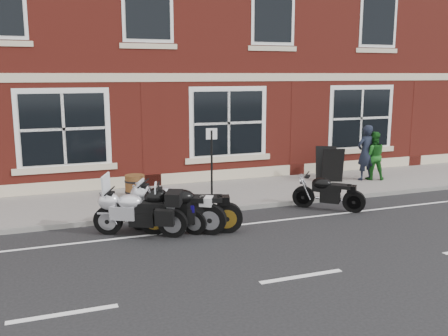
{
  "coord_description": "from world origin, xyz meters",
  "views": [
    {
      "loc": [
        -4.17,
        -10.26,
        3.5
      ],
      "look_at": [
        0.26,
        1.6,
        1.11
      ],
      "focal_mm": 40.0,
      "sensor_mm": 36.0,
      "label": 1
    }
  ],
  "objects_px": {
    "moto_sport_silver": "(174,206)",
    "pedestrian_right": "(373,156)",
    "moto_naked_black": "(327,191)",
    "parking_sign": "(212,161)",
    "moto_touring_silver": "(137,211)",
    "moto_sport_black": "(189,207)",
    "moto_sport_red": "(167,210)",
    "a_board_sign": "(329,164)",
    "barrel_planter": "(135,186)",
    "pedestrian_left": "(366,153)"
  },
  "relations": [
    {
      "from": "moto_sport_black",
      "to": "moto_naked_black",
      "type": "relative_size",
      "value": 1.53
    },
    {
      "from": "moto_touring_silver",
      "to": "moto_sport_silver",
      "type": "height_order",
      "value": "moto_touring_silver"
    },
    {
      "from": "moto_touring_silver",
      "to": "moto_naked_black",
      "type": "distance_m",
      "value": 5.06
    },
    {
      "from": "pedestrian_right",
      "to": "a_board_sign",
      "type": "bearing_deg",
      "value": 14.12
    },
    {
      "from": "moto_sport_silver",
      "to": "pedestrian_left",
      "type": "xyz_separation_m",
      "value": [
        7.1,
        2.75,
        0.41
      ]
    },
    {
      "from": "moto_sport_black",
      "to": "a_board_sign",
      "type": "distance_m",
      "value": 6.45
    },
    {
      "from": "moto_touring_silver",
      "to": "moto_sport_black",
      "type": "xyz_separation_m",
      "value": [
        1.09,
        -0.25,
        0.03
      ]
    },
    {
      "from": "moto_naked_black",
      "to": "parking_sign",
      "type": "bearing_deg",
      "value": 112.65
    },
    {
      "from": "moto_sport_black",
      "to": "pedestrian_right",
      "type": "relative_size",
      "value": 1.44
    },
    {
      "from": "moto_touring_silver",
      "to": "pedestrian_left",
      "type": "height_order",
      "value": "pedestrian_left"
    },
    {
      "from": "moto_sport_black",
      "to": "pedestrian_left",
      "type": "height_order",
      "value": "pedestrian_left"
    },
    {
      "from": "moto_touring_silver",
      "to": "moto_sport_silver",
      "type": "distance_m",
      "value": 0.81
    },
    {
      "from": "moto_sport_silver",
      "to": "moto_sport_black",
      "type": "bearing_deg",
      "value": -95.21
    },
    {
      "from": "moto_naked_black",
      "to": "a_board_sign",
      "type": "xyz_separation_m",
      "value": [
        1.66,
        2.53,
        0.18
      ]
    },
    {
      "from": "moto_sport_black",
      "to": "a_board_sign",
      "type": "relative_size",
      "value": 2.03
    },
    {
      "from": "moto_naked_black",
      "to": "parking_sign",
      "type": "relative_size",
      "value": 0.73
    },
    {
      "from": "pedestrian_right",
      "to": "moto_sport_black",
      "type": "bearing_deg",
      "value": 45.74
    },
    {
      "from": "moto_sport_black",
      "to": "pedestrian_right",
      "type": "bearing_deg",
      "value": -50.54
    },
    {
      "from": "a_board_sign",
      "to": "parking_sign",
      "type": "bearing_deg",
      "value": -139.99
    },
    {
      "from": "moto_sport_red",
      "to": "a_board_sign",
      "type": "xyz_separation_m",
      "value": [
        6.03,
        2.84,
        0.19
      ]
    },
    {
      "from": "parking_sign",
      "to": "moto_sport_red",
      "type": "bearing_deg",
      "value": -127.06
    },
    {
      "from": "moto_sport_black",
      "to": "pedestrian_left",
      "type": "relative_size",
      "value": 1.26
    },
    {
      "from": "barrel_planter",
      "to": "parking_sign",
      "type": "relative_size",
      "value": 0.31
    },
    {
      "from": "moto_sport_silver",
      "to": "barrel_planter",
      "type": "xyz_separation_m",
      "value": [
        -0.31,
        3.03,
        -0.17
      ]
    },
    {
      "from": "moto_sport_black",
      "to": "pedestrian_left",
      "type": "distance_m",
      "value": 7.45
    },
    {
      "from": "moto_touring_silver",
      "to": "barrel_planter",
      "type": "height_order",
      "value": "moto_touring_silver"
    },
    {
      "from": "moto_touring_silver",
      "to": "moto_sport_red",
      "type": "relative_size",
      "value": 1.28
    },
    {
      "from": "parking_sign",
      "to": "pedestrian_right",
      "type": "bearing_deg",
      "value": 23.25
    },
    {
      "from": "moto_touring_silver",
      "to": "moto_sport_silver",
      "type": "xyz_separation_m",
      "value": [
        0.81,
        -0.03,
        0.04
      ]
    },
    {
      "from": "moto_touring_silver",
      "to": "parking_sign",
      "type": "distance_m",
      "value": 2.75
    },
    {
      "from": "moto_sport_silver",
      "to": "parking_sign",
      "type": "relative_size",
      "value": 1.0
    },
    {
      "from": "moto_sport_silver",
      "to": "a_board_sign",
      "type": "distance_m",
      "value": 6.59
    },
    {
      "from": "moto_sport_black",
      "to": "moto_sport_silver",
      "type": "relative_size",
      "value": 1.11
    },
    {
      "from": "pedestrian_right",
      "to": "parking_sign",
      "type": "distance_m",
      "value": 6.1
    },
    {
      "from": "moto_naked_black",
      "to": "barrel_planter",
      "type": "height_order",
      "value": "moto_naked_black"
    },
    {
      "from": "moto_sport_red",
      "to": "moto_sport_silver",
      "type": "xyz_separation_m",
      "value": [
        0.13,
        -0.11,
        0.12
      ]
    },
    {
      "from": "moto_sport_red",
      "to": "barrel_planter",
      "type": "relative_size",
      "value": 2.38
    },
    {
      "from": "moto_sport_red",
      "to": "pedestrian_right",
      "type": "distance_m",
      "value": 7.96
    },
    {
      "from": "pedestrian_left",
      "to": "barrel_planter",
      "type": "xyz_separation_m",
      "value": [
        -7.41,
        0.28,
        -0.58
      ]
    },
    {
      "from": "moto_sport_silver",
      "to": "pedestrian_right",
      "type": "height_order",
      "value": "pedestrian_right"
    },
    {
      "from": "a_board_sign",
      "to": "moto_touring_silver",
      "type": "bearing_deg",
      "value": -134.67
    },
    {
      "from": "pedestrian_left",
      "to": "moto_naked_black",
      "type": "bearing_deg",
      "value": 31.62
    },
    {
      "from": "a_board_sign",
      "to": "parking_sign",
      "type": "relative_size",
      "value": 0.55
    },
    {
      "from": "moto_sport_black",
      "to": "barrel_planter",
      "type": "height_order",
      "value": "moto_sport_black"
    },
    {
      "from": "moto_naked_black",
      "to": "pedestrian_right",
      "type": "relative_size",
      "value": 0.94
    },
    {
      "from": "moto_naked_black",
      "to": "moto_sport_black",
      "type": "bearing_deg",
      "value": 142.35
    },
    {
      "from": "moto_sport_black",
      "to": "pedestrian_left",
      "type": "bearing_deg",
      "value": -49.48
    },
    {
      "from": "moto_touring_silver",
      "to": "moto_sport_red",
      "type": "height_order",
      "value": "moto_touring_silver"
    },
    {
      "from": "pedestrian_left",
      "to": "barrel_planter",
      "type": "distance_m",
      "value": 7.44
    },
    {
      "from": "moto_sport_silver",
      "to": "pedestrian_left",
      "type": "relative_size",
      "value": 1.14
    }
  ]
}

